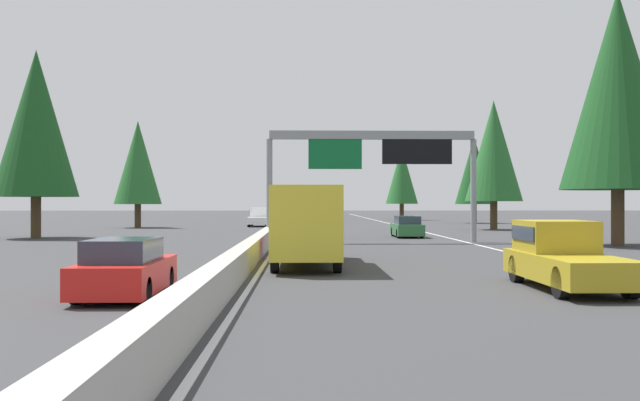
{
  "coord_description": "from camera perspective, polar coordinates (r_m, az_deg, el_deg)",
  "views": [
    {
      "loc": [
        -1.39,
        -1.78,
        2.36
      ],
      "look_at": [
        63.68,
        -3.24,
        2.59
      ],
      "focal_mm": 40.03,
      "sensor_mm": 36.0,
      "label": 1
    }
  ],
  "objects": [
    {
      "name": "pickup_mid_right",
      "position": [
        109.51,
        -1.24,
        -0.95
      ],
      "size": [
        5.6,
        2.0,
        1.86
      ],
      "color": "#1E4793",
      "rests_on": "ground"
    },
    {
      "name": "conifer_left_near",
      "position": [
        51.72,
        -21.75,
        5.74
      ],
      "size": [
        5.57,
        5.57,
        12.66
      ],
      "color": "#4C3823",
      "rests_on": "ground"
    },
    {
      "name": "sedan_far_center",
      "position": [
        129.29,
        -1.21,
        -0.94
      ],
      "size": [
        4.4,
        1.8,
        1.47
      ],
      "color": "red",
      "rests_on": "ground"
    },
    {
      "name": "minivan_far_left",
      "position": [
        48.7,
        -1.26,
        -1.86
      ],
      "size": [
        5.0,
        1.95,
        1.69
      ],
      "color": "white",
      "rests_on": "ground"
    },
    {
      "name": "conifer_right_mid",
      "position": [
        64.91,
        13.71,
        3.87
      ],
      "size": [
        5.04,
        5.04,
        11.44
      ],
      "color": "#4C3823",
      "rests_on": "ground"
    },
    {
      "name": "conifer_right_distant",
      "position": [
        99.73,
        6.55,
        2.01
      ],
      "size": [
        4.49,
        4.49,
        10.21
      ],
      "color": "#4C3823",
      "rests_on": "ground"
    },
    {
      "name": "median_barrier",
      "position": [
        81.44,
        -2.75,
        -1.54
      ],
      "size": [
        180.0,
        0.56,
        0.9
      ],
      "primitive_type": "cube",
      "color": "#ADAAA3",
      "rests_on": "ground"
    },
    {
      "name": "sign_gantry_overhead",
      "position": [
        43.08,
        4.4,
        3.75
      ],
      "size": [
        0.5,
        12.68,
        6.7
      ],
      "color": "gray",
      "rests_on": "ground"
    },
    {
      "name": "shoulder_stripe_median",
      "position": [
        71.45,
        -2.51,
        -2.09
      ],
      "size": [
        160.0,
        0.16,
        0.01
      ],
      "primitive_type": "cube",
      "color": "silver",
      "rests_on": "ground"
    },
    {
      "name": "ground_plane",
      "position": [
        61.46,
        -2.95,
        -2.4
      ],
      "size": [
        320.0,
        320.0,
        0.0
      ],
      "primitive_type": "plane",
      "color": "#38383A"
    },
    {
      "name": "conifer_left_mid",
      "position": [
        70.42,
        -14.36,
        2.94
      ],
      "size": [
        4.5,
        4.5,
        10.23
      ],
      "color": "#4C3823",
      "rests_on": "ground"
    },
    {
      "name": "shoulder_stripe_right",
      "position": [
        72.09,
        6.48,
        -2.07
      ],
      "size": [
        160.0,
        0.16,
        0.01
      ],
      "primitive_type": "cube",
      "color": "silver",
      "rests_on": "ground"
    },
    {
      "name": "sedan_mid_center",
      "position": [
        49.44,
        6.98,
        -2.14
      ],
      "size": [
        4.4,
        1.8,
        1.47
      ],
      "color": "#2D6B38",
      "rests_on": "ground"
    },
    {
      "name": "oncoming_near",
      "position": [
        18.68,
        -15.31,
        -5.35
      ],
      "size": [
        4.4,
        1.8,
        1.47
      ],
      "rotation": [
        0.0,
        0.0,
        3.14
      ],
      "color": "red",
      "rests_on": "ground"
    },
    {
      "name": "sedan_far_right",
      "position": [
        103.55,
        0.71,
        -1.13
      ],
      "size": [
        4.4,
        1.8,
        1.47
      ],
      "color": "black",
      "rests_on": "ground"
    },
    {
      "name": "conifer_right_near",
      "position": [
        43.0,
        22.69,
        8.14
      ],
      "size": [
        6.21,
        6.21,
        14.12
      ],
      "color": "#4C3823",
      "rests_on": "ground"
    },
    {
      "name": "conifer_right_far",
      "position": [
        85.35,
        12.23,
        2.35
      ],
      "size": [
        4.46,
        4.46,
        10.13
      ],
      "color": "#4C3823",
      "rests_on": "ground"
    },
    {
      "name": "pickup_distant_b",
      "position": [
        20.96,
        18.86,
        -4.15
      ],
      "size": [
        5.6,
        2.0,
        1.86
      ],
      "color": "#AD931E",
      "rests_on": "ground"
    },
    {
      "name": "oncoming_far",
      "position": [
        72.32,
        -4.88,
        -1.34
      ],
      "size": [
        5.6,
        2.0,
        1.86
      ],
      "rotation": [
        0.0,
        0.0,
        3.14
      ],
      "color": "white",
      "rests_on": "ground"
    },
    {
      "name": "bus_near_right",
      "position": [
        123.6,
        0.37,
        -0.5
      ],
      "size": [
        11.5,
        2.55,
        3.1
      ],
      "color": "#1E4793",
      "rests_on": "ground"
    },
    {
      "name": "box_truck_near_center",
      "position": [
        26.78,
        -1.14,
        -1.81
      ],
      "size": [
        8.5,
        2.4,
        2.95
      ],
      "color": "gold",
      "rests_on": "ground"
    }
  ]
}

